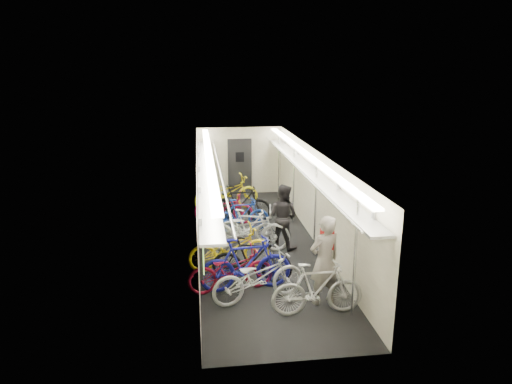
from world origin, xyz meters
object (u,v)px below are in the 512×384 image
object	(u,v)px
backpack	(327,239)
passenger_near	(325,260)
bicycle_0	(258,277)
passenger_mid	(283,216)
bicycle_1	(246,264)

from	to	relation	value
backpack	passenger_near	bearing A→B (deg)	-110.27
bicycle_0	passenger_mid	xyz separation A→B (m)	(0.97, 2.64, 0.33)
bicycle_1	passenger_near	xyz separation A→B (m)	(1.43, -0.72, 0.32)
bicycle_1	passenger_mid	size ratio (longest dim) A/B	1.15
bicycle_0	backpack	bearing A→B (deg)	-113.32
backpack	bicycle_0	bearing A→B (deg)	-176.42
bicycle_0	passenger_near	distance (m)	1.32
bicycle_0	backpack	xyz separation A→B (m)	(1.28, -0.18, 0.79)
bicycle_1	passenger_near	bearing A→B (deg)	-122.08
passenger_near	passenger_mid	bearing A→B (deg)	-103.58
bicycle_1	passenger_near	distance (m)	1.63
passenger_mid	passenger_near	bearing A→B (deg)	136.46
bicycle_0	passenger_near	xyz separation A→B (m)	(1.23, -0.26, 0.39)
passenger_near	backpack	world-z (taller)	passenger_near
passenger_mid	backpack	size ratio (longest dim) A/B	4.33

